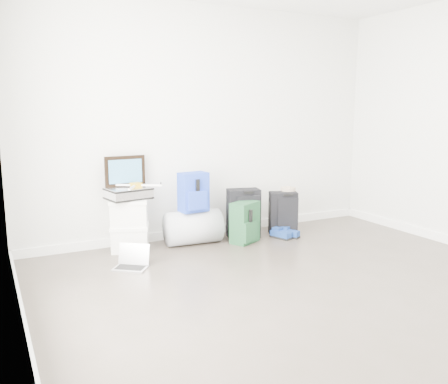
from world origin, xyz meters
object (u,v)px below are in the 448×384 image
large_suitcase (244,213)px  duffel_bag (193,227)px  boxes_stack (130,225)px  briefcase (128,193)px  carry_on (283,213)px  laptop (132,262)px

large_suitcase → duffel_bag: bearing=-167.3°
boxes_stack → large_suitcase: 1.37m
boxes_stack → duffel_bag: size_ratio=0.92×
boxes_stack → briefcase: briefcase is taller
duffel_bag → carry_on: size_ratio=1.20×
duffel_bag → laptop: bearing=-146.0°
boxes_stack → briefcase: (0.00, -0.00, 0.34)m
duffel_bag → carry_on: (1.16, -0.10, 0.07)m
boxes_stack → briefcase: 0.34m
boxes_stack → laptop: bearing=-84.2°
large_suitcase → boxes_stack: bearing=-169.5°
large_suitcase → laptop: bearing=-148.6°
duffel_bag → large_suitcase: large_suitcase is taller
carry_on → large_suitcase: bearing=-167.4°
carry_on → laptop: (-2.02, -0.38, -0.21)m
large_suitcase → laptop: 1.60m
carry_on → laptop: 2.06m
duffel_bag → large_suitcase: (0.65, -0.02, 0.10)m
boxes_stack → laptop: (-0.14, -0.56, -0.23)m
large_suitcase → carry_on: (0.51, -0.08, -0.03)m
duffel_bag → briefcase: bearing=178.8°
briefcase → large_suitcase: bearing=-13.7°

